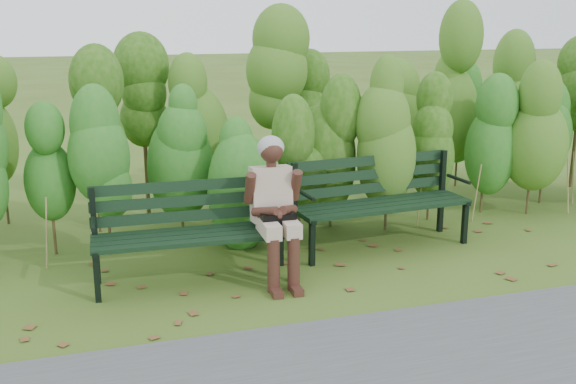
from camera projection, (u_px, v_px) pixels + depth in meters
name	position (u px, v px, depth m)	size (l,w,h in m)	color
ground	(299.00, 278.00, 6.33)	(80.00, 80.00, 0.00)	#41591A
hedge_band	(249.00, 118.00, 7.73)	(11.04, 1.67, 2.42)	#47381E
leaf_litter	(313.00, 276.00, 6.38)	(4.87, 2.28, 0.01)	brown
bench_left	(192.00, 224.00, 6.18)	(1.84, 0.66, 0.91)	black
bench_right	(377.00, 195.00, 7.13)	(1.93, 0.77, 0.94)	black
seated_woman	(275.00, 201.00, 6.14)	(0.53, 0.78, 1.33)	beige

